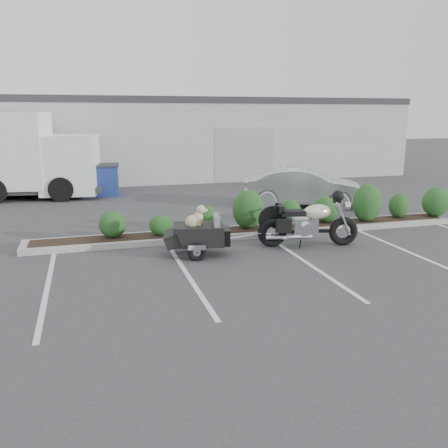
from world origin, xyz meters
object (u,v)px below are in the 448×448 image
object	(u,v)px
motorcycle	(308,223)
sedan	(304,187)
pet_trailer	(198,234)
dumpster	(96,180)
delivery_truck	(6,157)

from	to	relation	value
motorcycle	sedan	distance (m)	5.28
pet_trailer	dumpster	bearing A→B (deg)	114.29
motorcycle	dumpster	bearing A→B (deg)	129.20
motorcycle	delivery_truck	xyz separation A→B (m)	(-8.12, 9.66, 1.00)
pet_trailer	motorcycle	bearing A→B (deg)	11.32
dumpster	motorcycle	bearing A→B (deg)	-58.13
delivery_truck	sedan	bearing A→B (deg)	-17.17
dumpster	delivery_truck	distance (m)	3.43
motorcycle	delivery_truck	bearing A→B (deg)	141.96
dumpster	pet_trailer	bearing A→B (deg)	-73.03
delivery_truck	dumpster	bearing A→B (deg)	2.98
sedan	dumpster	size ratio (longest dim) A/B	2.11
pet_trailer	delivery_truck	bearing A→B (deg)	130.91
dumpster	delivery_truck	world-z (taller)	delivery_truck
pet_trailer	dumpster	distance (m)	9.56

